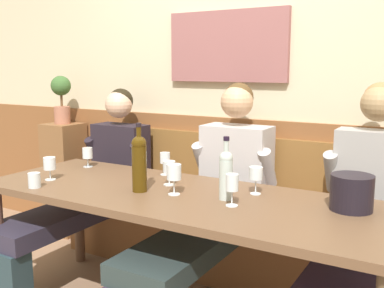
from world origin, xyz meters
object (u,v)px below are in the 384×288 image
(wine_glass_near_bucket, at_px, (174,174))
(water_tumbler_right, at_px, (34,180))
(person_center_left_seat, at_px, (213,199))
(wine_glass_center_rear, at_px, (256,174))
(person_left_seat, at_px, (88,184))
(wine_bottle_amber_mid, at_px, (226,173))
(wine_glass_left_end, at_px, (169,168))
(ice_bucket, at_px, (352,193))
(potted_plant, at_px, (61,96))
(wine_bottle_clear_water, at_px, (139,162))
(wine_glass_by_bottle, at_px, (88,154))
(wall_bench, at_px, (233,236))
(wine_glass_center_front, at_px, (50,164))
(wine_glass_mid_right, at_px, (232,184))
(dining_table, at_px, (179,208))
(wine_glass_right_end, at_px, (165,159))
(person_center_right_seat, at_px, (360,227))

(wine_glass_near_bucket, bearing_deg, water_tumbler_right, -159.84)
(person_center_left_seat, distance_m, wine_glass_center_rear, 0.42)
(person_left_seat, bearing_deg, wine_glass_near_bucket, -20.19)
(wine_bottle_amber_mid, distance_m, wine_glass_left_end, 0.41)
(person_center_left_seat, bearing_deg, person_left_seat, -178.23)
(ice_bucket, relative_size, potted_plant, 0.50)
(wine_bottle_amber_mid, height_order, wine_bottle_clear_water, wine_bottle_clear_water)
(person_center_left_seat, relative_size, wine_glass_by_bottle, 10.01)
(person_center_left_seat, relative_size, potted_plant, 3.32)
(wall_bench, distance_m, wine_glass_center_front, 1.28)
(wine_glass_by_bottle, bearing_deg, person_left_seat, 134.54)
(wine_glass_mid_right, height_order, wine_glass_left_end, wine_glass_mid_right)
(dining_table, xyz_separation_m, potted_plant, (-1.59, 0.71, 0.50))
(wine_bottle_amber_mid, height_order, wine_glass_left_end, wine_bottle_amber_mid)
(wine_glass_near_bucket, xyz_separation_m, wine_glass_left_end, (-0.13, 0.15, -0.02))
(wine_bottle_clear_water, distance_m, potted_plant, 1.61)
(wall_bench, bearing_deg, potted_plant, 178.75)
(wine_glass_left_end, distance_m, potted_plant, 1.60)
(wine_glass_by_bottle, bearing_deg, wine_bottle_amber_mid, -10.67)
(potted_plant, bearing_deg, wall_bench, -1.25)
(wine_glass_right_end, bearing_deg, person_left_seat, -179.48)
(wine_glass_center_front, xyz_separation_m, water_tumbler_right, (0.06, -0.17, -0.05))
(wine_glass_center_rear, bearing_deg, person_left_seat, 174.84)
(dining_table, relative_size, wine_glass_mid_right, 14.49)
(person_center_left_seat, bearing_deg, potted_plant, 166.77)
(wine_bottle_amber_mid, distance_m, wine_glass_near_bucket, 0.28)
(person_center_left_seat, distance_m, wine_glass_by_bottle, 0.92)
(person_left_seat, distance_m, ice_bucket, 1.79)
(wine_glass_center_rear, bearing_deg, ice_bucket, -2.77)
(person_center_left_seat, bearing_deg, wine_glass_mid_right, -51.91)
(person_left_seat, xyz_separation_m, wine_glass_by_bottle, (0.07, -0.07, 0.23))
(wine_bottle_amber_mid, xyz_separation_m, wine_glass_left_end, (-0.40, 0.09, -0.04))
(wine_bottle_clear_water, distance_m, wine_glass_center_rear, 0.62)
(wine_glass_by_bottle, relative_size, potted_plant, 0.33)
(wine_glass_right_end, distance_m, wine_glass_mid_right, 0.73)
(person_center_left_seat, bearing_deg, wine_bottle_clear_water, -119.20)
(wine_glass_mid_right, relative_size, wine_glass_center_rear, 1.08)
(wall_bench, distance_m, dining_table, 0.78)
(wine_glass_center_rear, bearing_deg, wine_glass_center_front, -164.29)
(wine_glass_left_end, bearing_deg, person_center_left_seat, 52.70)
(dining_table, xyz_separation_m, wine_glass_near_bucket, (-0.01, -0.03, 0.19))
(person_center_left_seat, height_order, ice_bucket, person_center_left_seat)
(wall_bench, height_order, person_left_seat, person_left_seat)
(person_center_right_seat, bearing_deg, wine_glass_near_bucket, -158.69)
(potted_plant, bearing_deg, wine_glass_near_bucket, -25.40)
(wall_bench, xyz_separation_m, wine_glass_near_bucket, (-0.01, -0.71, 0.58))
(ice_bucket, relative_size, water_tumbler_right, 2.36)
(person_left_seat, bearing_deg, person_center_left_seat, 1.77)
(dining_table, relative_size, person_center_right_seat, 1.72)
(wine_bottle_clear_water, xyz_separation_m, potted_plant, (-1.38, 0.79, 0.26))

